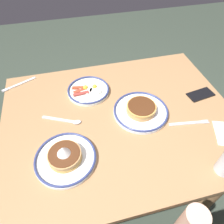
% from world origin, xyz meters
% --- Properties ---
extents(ground_plane, '(6.00, 6.00, 0.00)m').
position_xyz_m(ground_plane, '(0.00, 0.00, 0.00)').
color(ground_plane, '#323C31').
extents(dining_table, '(1.16, 0.91, 0.74)m').
position_xyz_m(dining_table, '(0.00, 0.00, 0.59)').
color(dining_table, '#9C724A').
rests_on(dining_table, ground_plane).
extents(plate_near_main, '(0.23, 0.23, 0.04)m').
position_xyz_m(plate_near_main, '(0.12, -0.22, 0.75)').
color(plate_near_main, white).
rests_on(plate_near_main, dining_table).
extents(plate_center_pancakes, '(0.28, 0.28, 0.05)m').
position_xyz_m(plate_center_pancakes, '(-0.11, -0.00, 0.76)').
color(plate_center_pancakes, white).
rests_on(plate_center_pancakes, dining_table).
extents(plate_far_companion, '(0.26, 0.26, 0.09)m').
position_xyz_m(plate_far_companion, '(0.29, 0.18, 0.76)').
color(plate_far_companion, white).
rests_on(plate_far_companion, dining_table).
extents(cell_phone, '(0.15, 0.09, 0.01)m').
position_xyz_m(cell_phone, '(-0.47, -0.04, 0.74)').
color(cell_phone, black).
rests_on(cell_phone, dining_table).
extents(fork_near, '(0.19, 0.10, 0.01)m').
position_xyz_m(fork_near, '(0.51, -0.38, 0.74)').
color(fork_near, silver).
rests_on(fork_near, dining_table).
extents(fork_far, '(0.20, 0.05, 0.01)m').
position_xyz_m(fork_far, '(-0.31, 0.12, 0.74)').
color(fork_far, silver).
rests_on(fork_far, dining_table).
extents(tea_spoon, '(0.18, 0.10, 0.01)m').
position_xyz_m(tea_spoon, '(0.26, -0.03, 0.74)').
color(tea_spoon, silver).
rests_on(tea_spoon, dining_table).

